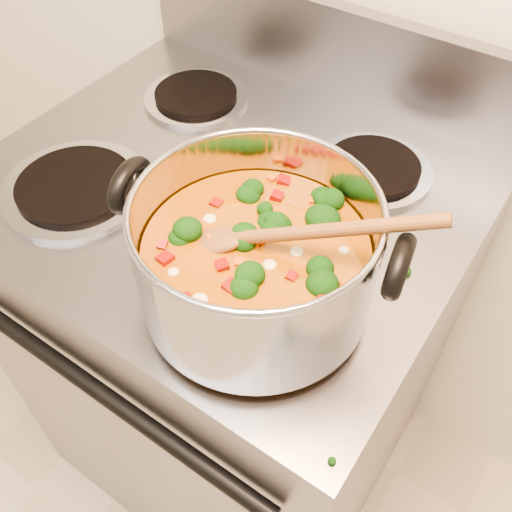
% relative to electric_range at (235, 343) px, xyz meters
% --- Properties ---
extents(electric_range, '(0.73, 0.66, 1.08)m').
position_rel_electric_range_xyz_m(electric_range, '(0.00, 0.00, 0.00)').
color(electric_range, gray).
rests_on(electric_range, ground).
extents(stockpot, '(0.34, 0.27, 0.16)m').
position_rel_electric_range_xyz_m(stockpot, '(0.17, -0.17, 0.54)').
color(stockpot, '#A6A6AE').
rests_on(stockpot, electric_range).
extents(wooden_spoon, '(0.27, 0.13, 0.11)m').
position_rel_electric_range_xyz_m(wooden_spoon, '(0.18, -0.16, 0.58)').
color(wooden_spoon, brown).
rests_on(wooden_spoon, stockpot).
extents(cooktop_crumbs, '(0.09, 0.29, 0.01)m').
position_rel_electric_range_xyz_m(cooktop_crumbs, '(0.27, -0.27, 0.46)').
color(cooktop_crumbs, black).
rests_on(cooktop_crumbs, electric_range).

